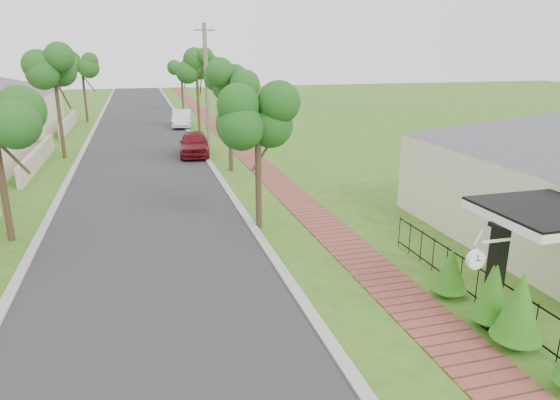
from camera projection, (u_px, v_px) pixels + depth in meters
name	position (u px, v px, depth m)	size (l,w,h in m)	color
ground	(292.00, 330.00, 11.49)	(160.00, 160.00, 0.00)	#345F16
road	(143.00, 160.00, 29.15)	(7.00, 120.00, 0.02)	#28282B
kerb_right	(205.00, 157.00, 30.10)	(0.30, 120.00, 0.10)	#9E9E99
kerb_left	(76.00, 164.00, 28.21)	(0.30, 120.00, 0.10)	#9E9E99
sidewalk	(248.00, 155.00, 30.77)	(1.50, 120.00, 0.03)	brown
porch_post	(494.00, 281.00, 11.42)	(0.48, 0.48, 2.52)	black
picket_fence	(477.00, 283.00, 12.61)	(0.03, 8.02, 1.00)	black
street_trees	(138.00, 75.00, 34.19)	(10.70, 37.65, 5.89)	#382619
hedge_row	(508.00, 305.00, 10.90)	(0.94, 4.85, 1.97)	#2E6A15
parked_car_red	(194.00, 144.00, 30.33)	(1.73, 4.30, 1.46)	maroon
parked_car_white	(182.00, 119.00, 41.68)	(1.48, 4.24, 1.40)	white
near_tree	(258.00, 125.00, 17.10)	(1.83, 1.83, 4.69)	#382619
utility_pole	(207.00, 91.00, 29.04)	(1.20, 0.24, 7.67)	#756B5B
station_clock	(477.00, 258.00, 10.59)	(1.07, 0.13, 0.62)	white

